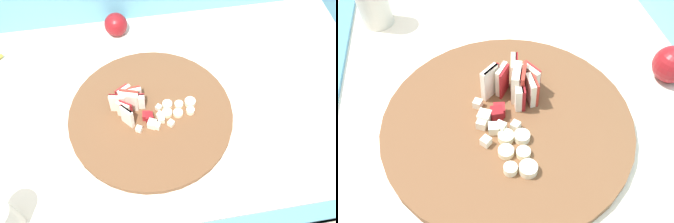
% 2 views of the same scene
% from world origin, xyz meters
% --- Properties ---
extents(tiled_countertop, '(1.44, 0.74, 0.94)m').
position_xyz_m(tiled_countertop, '(0.00, -0.00, 0.47)').
color(tiled_countertop, silver).
rests_on(tiled_countertop, ground).
extents(tile_backsplash, '(2.40, 0.04, 1.32)m').
position_xyz_m(tile_backsplash, '(0.00, 0.39, 0.66)').
color(tile_backsplash, '#5BA3C1').
rests_on(tile_backsplash, ground).
extents(cutting_board, '(0.44, 0.44, 0.02)m').
position_xyz_m(cutting_board, '(0.06, -0.03, 0.94)').
color(cutting_board, brown).
rests_on(cutting_board, tiled_countertop).
extents(apple_wedge_fan, '(0.09, 0.11, 0.07)m').
position_xyz_m(apple_wedge_fan, '(0.01, -0.00, 0.98)').
color(apple_wedge_fan, maroon).
rests_on(apple_wedge_fan, cutting_board).
extents(apple_dice_pile, '(0.11, 0.08, 0.02)m').
position_xyz_m(apple_dice_pile, '(0.07, -0.05, 0.96)').
color(apple_dice_pile, maroon).
rests_on(apple_dice_pile, cutting_board).
extents(banana_slice_rows, '(0.10, 0.06, 0.01)m').
position_xyz_m(banana_slice_rows, '(0.14, -0.02, 0.96)').
color(banana_slice_rows, beige).
rests_on(banana_slice_rows, cutting_board).
extents(small_jar, '(0.07, 0.07, 0.11)m').
position_xyz_m(small_jar, '(-0.29, -0.27, 0.99)').
color(small_jar, beige).
rests_on(small_jar, tiled_countertop).
extents(whole_apple, '(0.07, 0.07, 0.07)m').
position_xyz_m(whole_apple, '(-0.00, 0.31, 0.97)').
color(whole_apple, maroon).
rests_on(whole_apple, tiled_countertop).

